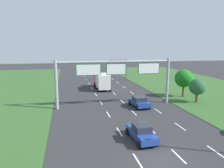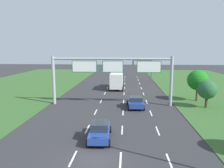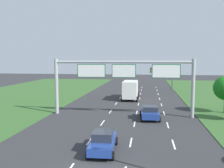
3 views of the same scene
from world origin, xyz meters
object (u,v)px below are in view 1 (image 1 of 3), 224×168
at_px(sign_gantry, 116,73).
at_px(traffic_light_mast, 119,65).
at_px(car_near_red, 139,102).
at_px(car_lead_silver, 141,132).
at_px(roadside_tree_mid, 197,87).
at_px(box_truck, 102,81).
at_px(roadside_tree_far, 184,78).

relative_size(sign_gantry, traffic_light_mast, 3.08).
relative_size(car_near_red, sign_gantry, 0.24).
relative_size(car_lead_silver, roadside_tree_mid, 1.13).
height_order(box_truck, traffic_light_mast, traffic_light_mast).
bearing_deg(roadside_tree_far, car_near_red, -154.99).
bearing_deg(roadside_tree_mid, roadside_tree_far, 90.25).
bearing_deg(sign_gantry, roadside_tree_mid, -4.38).
bearing_deg(box_truck, roadside_tree_far, -37.00).
relative_size(car_near_red, box_truck, 0.57).
relative_size(sign_gantry, roadside_tree_mid, 4.49).
height_order(car_lead_silver, box_truck, box_truck).
bearing_deg(car_lead_silver, car_near_red, 69.29).
bearing_deg(car_lead_silver, sign_gantry, 85.86).
bearing_deg(car_lead_silver, roadside_tree_mid, 38.10).
distance_m(car_near_red, roadside_tree_mid, 9.81).
distance_m(sign_gantry, roadside_tree_mid, 13.13).
distance_m(car_lead_silver, box_truck, 25.20).
height_order(car_near_red, traffic_light_mast, traffic_light_mast).
bearing_deg(roadside_tree_mid, car_near_red, -177.37).
height_order(car_lead_silver, roadside_tree_far, roadside_tree_far).
relative_size(car_near_red, car_lead_silver, 0.94).
bearing_deg(traffic_light_mast, roadside_tree_far, -71.61).
height_order(traffic_light_mast, roadside_tree_far, traffic_light_mast).
bearing_deg(roadside_tree_far, sign_gantry, -166.61).
distance_m(car_lead_silver, roadside_tree_far, 20.42).
bearing_deg(car_near_red, traffic_light_mast, 80.00).
height_order(car_near_red, box_truck, box_truck).
relative_size(box_truck, traffic_light_mast, 1.28).
height_order(box_truck, roadside_tree_far, roadside_tree_far).
height_order(car_lead_silver, roadside_tree_mid, roadside_tree_mid).
bearing_deg(sign_gantry, box_truck, 89.75).
bearing_deg(roadside_tree_far, car_lead_silver, -130.61).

